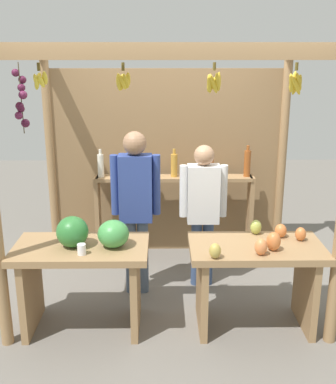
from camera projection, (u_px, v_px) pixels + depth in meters
name	position (u px, v px, depth m)	size (l,w,h in m)	color
ground_plane	(168.00, 286.00, 4.96)	(12.00, 12.00, 0.00)	slate
market_stall	(167.00, 145.00, 4.97)	(2.86, 2.08, 2.43)	#99754C
fruit_counter_left	(85.00, 261.00, 4.05)	(1.15, 0.64, 1.05)	#99754C
fruit_counter_right	(256.00, 267.00, 4.10)	(1.15, 0.65, 0.94)	#99754C
bottle_shelf_unit	(174.00, 194.00, 5.44)	(1.83, 0.22, 1.36)	#99754C
vendor_man	(136.00, 199.00, 4.58)	(0.48, 0.22, 1.66)	#4D5D74
vendor_woman	(203.00, 204.00, 4.77)	(0.48, 0.20, 1.50)	#394D75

